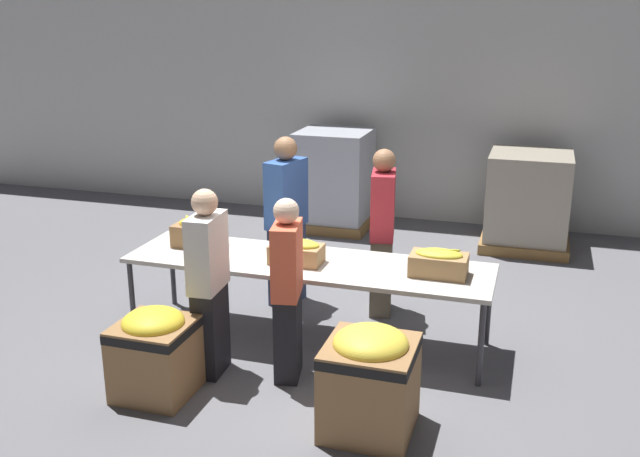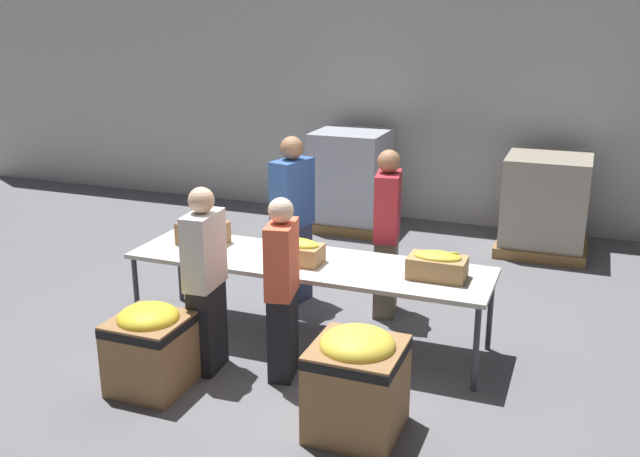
% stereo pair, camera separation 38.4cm
% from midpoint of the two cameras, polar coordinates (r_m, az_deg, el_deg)
% --- Properties ---
extents(ground_plane, '(30.00, 30.00, 0.00)m').
position_cam_midpoint_polar(ground_plane, '(6.69, 0.70, -8.85)').
color(ground_plane, slate).
extents(wall_back, '(16.00, 0.08, 4.00)m').
position_cam_midpoint_polar(wall_back, '(10.18, 9.34, 11.68)').
color(wall_back, silver).
rests_on(wall_back, ground_plane).
extents(sorting_table, '(3.29, 0.89, 0.77)m').
position_cam_midpoint_polar(sorting_table, '(6.40, 0.72, -2.98)').
color(sorting_table, beige).
rests_on(sorting_table, ground_plane).
extents(banana_box_0, '(0.46, 0.28, 0.28)m').
position_cam_midpoint_polar(banana_box_0, '(6.88, -7.79, -0.12)').
color(banana_box_0, olive).
rests_on(banana_box_0, sorting_table).
extents(banana_box_1, '(0.46, 0.29, 0.23)m').
position_cam_midpoint_polar(banana_box_1, '(6.31, -0.18, -1.78)').
color(banana_box_1, '#A37A4C').
rests_on(banana_box_1, sorting_table).
extents(banana_box_2, '(0.48, 0.29, 0.24)m').
position_cam_midpoint_polar(banana_box_2, '(6.06, 11.16, -2.90)').
color(banana_box_2, '#A37A4C').
rests_on(banana_box_2, sorting_table).
extents(volunteer_0, '(0.24, 0.44, 1.59)m').
position_cam_midpoint_polar(volunteer_0, '(5.91, -7.32, -4.26)').
color(volunteer_0, black).
rests_on(volunteer_0, ground_plane).
extents(volunteer_1, '(0.33, 0.51, 1.74)m').
position_cam_midpoint_polar(volunteer_1, '(7.22, -0.69, 0.53)').
color(volunteer_1, '#2D3856').
rests_on(volunteer_1, ground_plane).
extents(volunteer_2, '(0.30, 0.48, 1.66)m').
position_cam_midpoint_polar(volunteer_2, '(6.99, 6.95, -0.49)').
color(volunteer_2, '#6B604C').
rests_on(volunteer_2, ground_plane).
extents(volunteer_3, '(0.28, 0.44, 1.53)m').
position_cam_midpoint_polar(volunteer_3, '(5.76, -1.13, -4.97)').
color(volunteer_3, black).
rests_on(volunteer_3, ground_plane).
extents(donation_bin_0, '(0.58, 0.58, 0.71)m').
position_cam_midpoint_polar(donation_bin_0, '(5.84, -11.58, -9.14)').
color(donation_bin_0, olive).
rests_on(donation_bin_0, ground_plane).
extents(donation_bin_1, '(0.64, 0.64, 0.80)m').
position_cam_midpoint_polar(donation_bin_1, '(5.18, 5.14, -11.91)').
color(donation_bin_1, olive).
rests_on(donation_bin_1, ground_plane).
extents(pallet_stack_0, '(1.04, 1.04, 1.35)m').
position_cam_midpoint_polar(pallet_stack_0, '(9.88, 3.60, 3.86)').
color(pallet_stack_0, olive).
rests_on(pallet_stack_0, ground_plane).
extents(pallet_stack_1, '(1.08, 1.08, 1.22)m').
position_cam_midpoint_polar(pallet_stack_1, '(9.36, 18.72, 1.79)').
color(pallet_stack_1, olive).
rests_on(pallet_stack_1, ground_plane).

